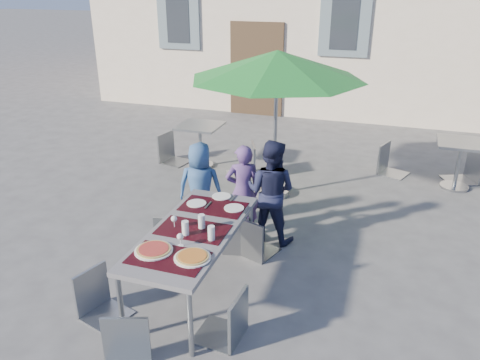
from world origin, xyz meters
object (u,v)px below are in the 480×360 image
(pizza_near_right, at_px, (192,257))
(child_0, at_px, (200,187))
(dining_table, at_px, (193,234))
(child_1, at_px, (243,191))
(chair_4, at_px, (228,289))
(chair_5, at_px, (120,321))
(bg_chair_r_0, at_px, (247,141))
(chair_2, at_px, (254,214))
(bg_chair_l_0, at_px, (169,130))
(bg_chair_r_1, at_px, (472,145))
(chair_0, at_px, (170,211))
(chair_1, at_px, (239,215))
(bg_chair_l_1, at_px, (392,141))
(cafe_table_1, at_px, (460,156))
(chair_3, at_px, (95,268))
(child_2, at_px, (271,191))
(cafe_table_0, at_px, (200,138))
(pizza_near_left, at_px, (154,250))
(patio_umbrella, at_px, (277,66))

(pizza_near_right, height_order, child_0, child_0)
(dining_table, height_order, child_1, child_1)
(child_1, height_order, chair_4, child_1)
(dining_table, distance_m, pizza_near_right, 0.54)
(chair_5, height_order, bg_chair_r_0, bg_chair_r_0)
(child_0, xyz_separation_m, chair_2, (0.86, -0.43, -0.05))
(chair_4, height_order, bg_chair_l_0, bg_chair_l_0)
(child_1, xyz_separation_m, bg_chair_r_1, (2.95, 2.85, 0.01))
(chair_0, height_order, chair_5, chair_5)
(child_0, bearing_deg, chair_2, 141.07)
(chair_1, bearing_deg, bg_chair_l_1, 63.48)
(bg_chair_l_0, relative_size, cafe_table_1, 1.29)
(chair_0, distance_m, chair_1, 0.84)
(dining_table, relative_size, chair_5, 2.03)
(chair_1, bearing_deg, child_1, 101.73)
(pizza_near_right, height_order, child_1, child_1)
(child_1, xyz_separation_m, chair_3, (-0.84, -1.98, -0.09))
(chair_4, bearing_deg, pizza_near_right, 170.21)
(chair_3, height_order, chair_5, chair_5)
(chair_4, distance_m, bg_chair_r_0, 3.97)
(chair_3, xyz_separation_m, bg_chair_r_1, (3.80, 4.83, 0.10))
(chair_1, height_order, chair_3, chair_3)
(pizza_near_right, height_order, chair_1, chair_1)
(child_1, height_order, bg_chair_r_0, child_1)
(child_2, bearing_deg, bg_chair_l_1, -109.70)
(child_1, xyz_separation_m, bg_chair_l_0, (-2.08, 2.11, -0.02))
(child_2, distance_m, chair_3, 2.31)
(bg_chair_r_1, bearing_deg, cafe_table_0, -170.09)
(pizza_near_left, height_order, child_1, child_1)
(patio_umbrella, height_order, cafe_table_0, patio_umbrella)
(pizza_near_right, xyz_separation_m, bg_chair_r_0, (-0.69, 3.76, -0.15))
(pizza_near_left, xyz_separation_m, cafe_table_0, (-1.21, 3.93, -0.24))
(chair_4, xyz_separation_m, patio_umbrella, (-0.43, 3.23, 1.42))
(bg_chair_r_0, bearing_deg, chair_1, -74.50)
(child_1, relative_size, cafe_table_1, 1.57)
(child_0, relative_size, chair_0, 1.40)
(pizza_near_right, height_order, chair_5, chair_5)
(bg_chair_r_1, bearing_deg, chair_2, -128.78)
(cafe_table_0, xyz_separation_m, bg_chair_l_0, (-0.61, 0.04, 0.06))
(dining_table, distance_m, bg_chair_r_1, 5.19)
(chair_4, bearing_deg, dining_table, 136.00)
(chair_2, relative_size, chair_3, 1.05)
(chair_3, xyz_separation_m, bg_chair_l_0, (-1.24, 4.09, 0.07))
(child_0, bearing_deg, dining_table, 97.80)
(pizza_near_right, height_order, chair_0, chair_0)
(dining_table, height_order, cafe_table_1, cafe_table_1)
(chair_0, height_order, chair_1, chair_1)
(chair_1, distance_m, chair_5, 2.14)
(chair_0, relative_size, bg_chair_l_1, 0.88)
(cafe_table_0, bearing_deg, chair_0, -74.49)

